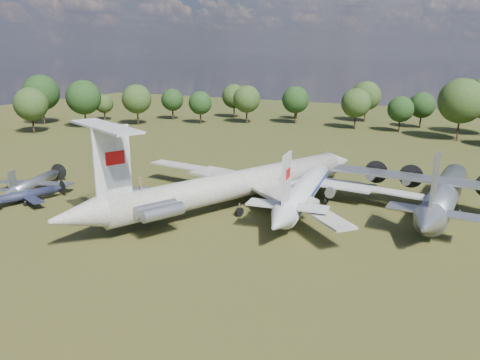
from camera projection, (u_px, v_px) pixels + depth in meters
The scene contains 7 objects.
ground at pixel (205, 204), 71.02m from camera, with size 300.00×300.00×0.00m, color #243913.
il62_airliner at pixel (237, 189), 68.79m from camera, with size 43.44×56.47×5.54m, color silver, non-canonical shape.
tu104_jet at pixel (310, 187), 72.04m from camera, with size 33.72×44.96×4.50m, color silver, non-canonical shape.
an12_transport at pixel (444, 198), 66.00m from camera, with size 32.42×36.24×4.77m, color gray, non-canonical shape.
small_prop_west at pixel (24, 197), 70.86m from camera, with size 10.11×13.79×2.02m, color #151A31, non-canonical shape.
small_prop_northwest at pixel (35, 185), 76.58m from camera, with size 12.42×16.94×2.48m, color #A3A6AB, non-canonical shape.
person_on_il62 at pixel (140, 184), 58.43m from camera, with size 0.63×0.41×1.73m, color olive.
Camera 1 is at (36.02, -57.34, 22.35)m, focal length 35.00 mm.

